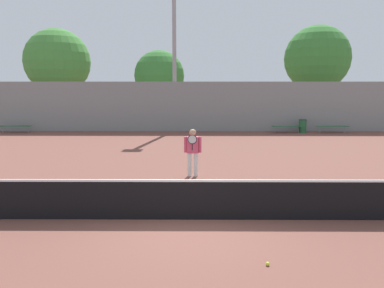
{
  "coord_description": "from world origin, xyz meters",
  "views": [
    {
      "loc": [
        0.13,
        -8.31,
        3.09
      ],
      "look_at": [
        0.03,
        5.42,
        0.93
      ],
      "focal_mm": 35.0,
      "sensor_mm": 36.0,
      "label": 1
    }
  ],
  "objects": [
    {
      "name": "ground_plane",
      "position": [
        0.0,
        0.0,
        0.0
      ],
      "size": [
        100.0,
        100.0,
        0.0
      ],
      "primitive_type": "plane",
      "color": "brown"
    },
    {
      "name": "tennis_net",
      "position": [
        0.0,
        0.0,
        0.49
      ],
      "size": [
        11.34,
        0.09,
        0.95
      ],
      "color": "#99999E",
      "rests_on": "ground_plane"
    },
    {
      "name": "tennis_player",
      "position": [
        0.07,
        4.21,
        0.93
      ],
      "size": [
        0.59,
        0.41,
        1.63
      ],
      "rotation": [
        0.0,
        0.0,
        -0.05
      ],
      "color": "silver",
      "rests_on": "ground_plane"
    },
    {
      "name": "bench_courtside_near",
      "position": [
        9.19,
        16.12,
        0.42
      ],
      "size": [
        2.05,
        0.4,
        0.46
      ],
      "color": "#28663D",
      "rests_on": "ground_plane"
    },
    {
      "name": "bench_courtside_far",
      "position": [
        6.18,
        16.12,
        0.42
      ],
      "size": [
        1.93,
        0.4,
        0.46
      ],
      "color": "#28663D",
      "rests_on": "ground_plane"
    },
    {
      "name": "bench_adjacent_court",
      "position": [
        -11.72,
        16.12,
        0.42
      ],
      "size": [
        2.09,
        0.4,
        0.46
      ],
      "color": "#28663D",
      "rests_on": "ground_plane"
    },
    {
      "name": "light_pole_far_right",
      "position": [
        -1.23,
        17.22,
        6.29
      ],
      "size": [
        0.9,
        0.6,
        11.03
      ],
      "color": "#939399",
      "rests_on": "ground_plane"
    },
    {
      "name": "trash_bin",
      "position": [
        7.25,
        16.25,
        0.43
      ],
      "size": [
        0.52,
        0.52,
        0.86
      ],
      "color": "#235B33",
      "rests_on": "ground_plane"
    },
    {
      "name": "tennis_ball",
      "position": [
        1.4,
        -2.24,
        0.03
      ],
      "size": [
        0.07,
        0.07,
        0.07
      ],
      "color": "#D1E038",
      "rests_on": "ground_plane"
    },
    {
      "name": "back_fence",
      "position": [
        0.0,
        16.95,
        1.67
      ],
      "size": [
        31.79,
        0.06,
        3.33
      ],
      "color": "gray",
      "rests_on": "ground_plane"
    },
    {
      "name": "tree_green_tall",
      "position": [
        10.03,
        22.64,
        5.21
      ],
      "size": [
        5.25,
        5.25,
        7.86
      ],
      "color": "brown",
      "rests_on": "ground_plane"
    },
    {
      "name": "tree_green_broad",
      "position": [
        -11.63,
        24.28,
        5.07
      ],
      "size": [
        5.55,
        5.55,
        7.86
      ],
      "color": "brown",
      "rests_on": "ground_plane"
    },
    {
      "name": "tree_dark_dense",
      "position": [
        -2.82,
        23.31,
        3.87
      ],
      "size": [
        4.15,
        4.15,
        5.97
      ],
      "color": "brown",
      "rests_on": "ground_plane"
    }
  ]
}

